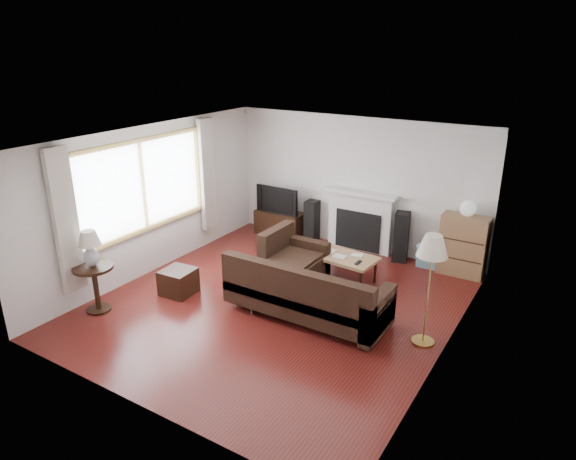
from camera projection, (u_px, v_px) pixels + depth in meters
The scene contains 17 objects.
room at pixel (277, 226), 7.38m from camera, with size 5.10×5.60×2.54m.
window at pixel (144, 186), 8.32m from camera, with size 0.12×2.74×1.54m, color olive.
curtain_near at pixel (65, 221), 7.14m from camera, with size 0.10×0.35×2.10m, color beige.
curtain_far at pixel (207, 175), 9.56m from camera, with size 0.10×0.35×2.10m, color beige.
fireplace at pixel (360, 221), 9.65m from camera, with size 1.40×0.26×1.15m, color white.
tv_stand at pixel (280, 223), 10.48m from camera, with size 1.00×0.45×0.50m, color black.
television at pixel (280, 199), 10.30m from camera, with size 0.94×0.12×0.54m, color black.
speaker_left at pixel (312, 221), 10.11m from camera, with size 0.23×0.28×0.83m, color black.
speaker_right at pixel (401, 237), 9.19m from camera, with size 0.25×0.30×0.91m, color black.
bookshelf at pixel (463, 246), 8.62m from camera, with size 0.76×0.36×1.05m, color olive.
globe_lamp at pixel (468, 208), 8.39m from camera, with size 0.27×0.27×0.27m, color white.
sectional_sofa at pixel (307, 291), 7.32m from camera, with size 2.55×1.86×0.82m, color black.
coffee_table at pixel (341, 267), 8.50m from camera, with size 1.15×0.63×0.45m, color #A37A4E.
footstool at pixel (178, 282), 8.06m from camera, with size 0.48×0.48×0.40m, color black.
floor_lamp at pixel (428, 291), 6.55m from camera, with size 0.39×0.39×1.53m, color #AC863B.
side_table at pixel (96, 288), 7.50m from camera, with size 0.57×0.57×0.72m, color black.
table_lamp at pixel (90, 249), 7.28m from camera, with size 0.33×0.33×0.54m, color silver.
Camera 1 is at (3.78, -5.82, 3.78)m, focal length 32.00 mm.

